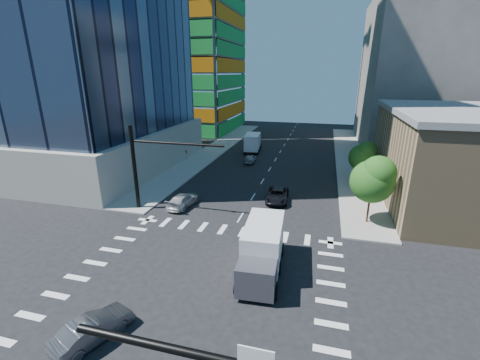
% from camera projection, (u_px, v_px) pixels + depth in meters
% --- Properties ---
extents(ground, '(160.00, 160.00, 0.00)m').
position_uv_depth(ground, '(197.00, 289.00, 22.21)').
color(ground, black).
rests_on(ground, ground).
extents(road_markings, '(20.00, 20.00, 0.01)m').
position_uv_depth(road_markings, '(197.00, 289.00, 22.20)').
color(road_markings, silver).
rests_on(road_markings, ground).
extents(sidewalk_ne, '(5.00, 60.00, 0.15)m').
position_uv_depth(sidewalk_ne, '(350.00, 158.00, 55.85)').
color(sidewalk_ne, '#9A9792').
rests_on(sidewalk_ne, ground).
extents(sidewalk_nw, '(5.00, 60.00, 0.15)m').
position_uv_depth(sidewalk_nw, '(214.00, 150.00, 61.85)').
color(sidewalk_nw, '#9A9792').
rests_on(sidewalk_nw, ground).
extents(construction_building, '(25.16, 34.50, 70.60)m').
position_uv_depth(construction_building, '(183.00, 27.00, 77.70)').
color(construction_building, slate).
rests_on(construction_building, ground).
extents(bg_building_ne, '(24.00, 30.00, 28.00)m').
position_uv_depth(bg_building_ne, '(432.00, 74.00, 61.67)').
color(bg_building_ne, '#625B58').
rests_on(bg_building_ne, ground).
extents(signal_mast_nw, '(10.20, 0.40, 9.00)m').
position_uv_depth(signal_mast_nw, '(147.00, 161.00, 33.40)').
color(signal_mast_nw, black).
rests_on(signal_mast_nw, sidewalk_nw).
extents(tree_south, '(4.16, 4.16, 6.82)m').
position_uv_depth(tree_south, '(374.00, 179.00, 30.42)').
color(tree_south, '#382316').
rests_on(tree_south, sidewalk_ne).
extents(tree_north, '(3.54, 3.52, 5.78)m').
position_uv_depth(tree_north, '(364.00, 156.00, 41.57)').
color(tree_north, '#382316').
rests_on(tree_north, sidewalk_ne).
extents(car_nb_far, '(2.68, 5.31, 1.44)m').
position_uv_depth(car_nb_far, '(277.00, 195.00, 37.22)').
color(car_nb_far, black).
rests_on(car_nb_far, ground).
extents(car_sb_near, '(2.49, 5.08, 1.42)m').
position_uv_depth(car_sb_near, '(183.00, 200.00, 35.83)').
color(car_sb_near, silver).
rests_on(car_sb_near, ground).
extents(car_sb_mid, '(1.80, 4.10, 1.37)m').
position_uv_depth(car_sb_mid, '(250.00, 159.00, 53.14)').
color(car_sb_mid, gray).
rests_on(car_sb_mid, ground).
extents(car_sb_cross, '(3.07, 4.71, 1.47)m').
position_uv_depth(car_sb_cross, '(93.00, 329.00, 17.84)').
color(car_sb_cross, '#525257').
rests_on(car_sb_cross, ground).
extents(box_truck_near, '(3.31, 6.99, 3.58)m').
position_uv_depth(box_truck_near, '(261.00, 255.00, 23.46)').
color(box_truck_near, black).
rests_on(box_truck_near, ground).
extents(box_truck_far, '(3.46, 6.76, 3.41)m').
position_uv_depth(box_truck_far, '(253.00, 143.00, 60.78)').
color(box_truck_far, black).
rests_on(box_truck_far, ground).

